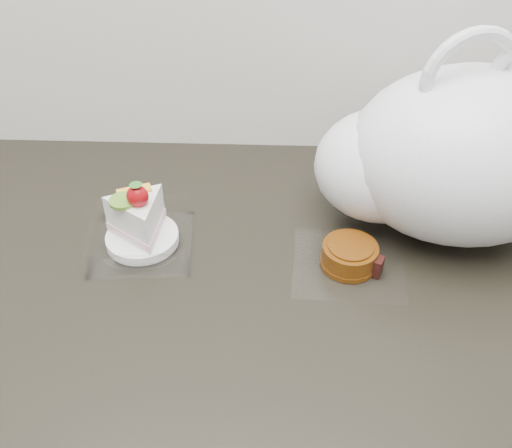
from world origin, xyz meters
TOP-DOWN VIEW (x-y plane):
  - counter at (0.00, 1.69)m, footprint 2.04×0.64m
  - cake_tray at (-0.08, 1.71)m, footprint 0.16×0.16m
  - mooncake_wrap at (0.22, 1.68)m, footprint 0.16×0.15m
  - plastic_bag at (0.36, 1.78)m, footprint 0.39×0.29m

SIDE VIEW (x-z plane):
  - counter at x=0.00m, z-range 0.00..0.90m
  - mooncake_wrap at x=0.22m, z-range 0.90..0.93m
  - cake_tray at x=-0.08m, z-range 0.87..0.99m
  - plastic_bag at x=0.36m, z-range 0.87..1.18m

